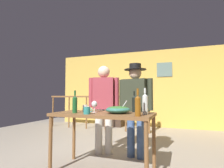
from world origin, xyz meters
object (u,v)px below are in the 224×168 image
Objects in this scene: wine_glass at (94,104)px; mug_teal at (87,110)px; stair_railing at (111,107)px; wine_bottle_green at (75,104)px; framed_picture at (164,70)px; salad_bowl at (118,109)px; person_standing_left at (104,102)px; wine_bottle_clear at (145,103)px; wine_bottle_dark at (134,103)px; wine_bottle_amber at (138,105)px; serving_table at (103,119)px; tv_console at (110,120)px; person_standing_right at (135,102)px; flat_screen_tv at (109,106)px; mug_white at (85,108)px.

wine_glass is 0.27m from mug_teal.
wine_bottle_green reaches higher than stair_railing.
framed_picture reaches higher than wine_glass.
salad_bowl is 0.37m from wine_glass.
person_standing_left is at bearing -72.55° from stair_railing.
wine_bottle_clear reaches higher than mug_teal.
wine_bottle_dark reaches higher than mug_teal.
wine_bottle_amber is 0.90m from wine_bottle_green.
serving_table is at bearing 99.96° from person_standing_left.
wine_bottle_amber is at bearing -5.27° from wine_bottle_green.
tv_console is at bearing 107.95° from wine_glass.
mug_teal is at bearing -72.89° from tv_console.
person_standing_right reaches higher than serving_table.
tv_console is at bearing 109.99° from serving_table.
framed_picture reaches higher than person_standing_left.
wine_glass is at bearing 169.10° from serving_table.
mug_teal is at bearing -72.76° from flat_screen_tv.
mug_white is at bearing -76.92° from stair_railing.
flat_screen_tv is at bearing -47.80° from person_standing_right.
wine_glass is at bearing 41.95° from wine_bottle_green.
wine_bottle_dark is at bearing 44.35° from mug_teal.
wine_bottle_dark reaches higher than stair_railing.
framed_picture is 3.94m from mug_white.
person_standing_left is at bearing 126.52° from salad_bowl.
flat_screen_tv is 3.86m from mug_teal.
person_standing_right is at bearing 67.28° from serving_table.
wine_bottle_amber is (1.81, -3.72, 0.71)m from tv_console.
wine_bottle_clear is 0.95m from wine_bottle_green.
person_standing_right is at bearing 112.82° from wine_bottle_clear.
person_standing_left is at bearing 12.76° from person_standing_right.
wine_glass reaches higher than serving_table.
mug_teal reaches higher than tv_console.
framed_picture is 2.93× the size of wine_glass.
wine_bottle_green is (-0.21, -0.19, 0.01)m from wine_glass.
framed_picture is 2.17m from flat_screen_tv.
person_standing_right is at bearing -59.17° from stair_railing.
wine_bottle_dark is (0.53, 0.23, 0.01)m from wine_glass.
wine_bottle_amber is at bearing -89.64° from framed_picture.
tv_console is 0.57× the size of person_standing_right.
wine_glass reaches higher than mug_white.
stair_railing reaches higher than mug_white.
tv_console is at bearing -170.76° from framed_picture.
wine_bottle_amber is at bearing 117.82° from person_standing_right.
wine_bottle_clear reaches higher than mug_white.
stair_railing is 3.62× the size of tv_console.
wine_glass is 0.74m from wine_bottle_amber.
stair_railing is 2.40m from person_standing_right.
mug_white is (-0.69, -0.20, -0.07)m from wine_bottle_dark.
wine_bottle_amber is at bearing -63.91° from flat_screen_tv.
person_standing_left reaches higher than flat_screen_tv.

